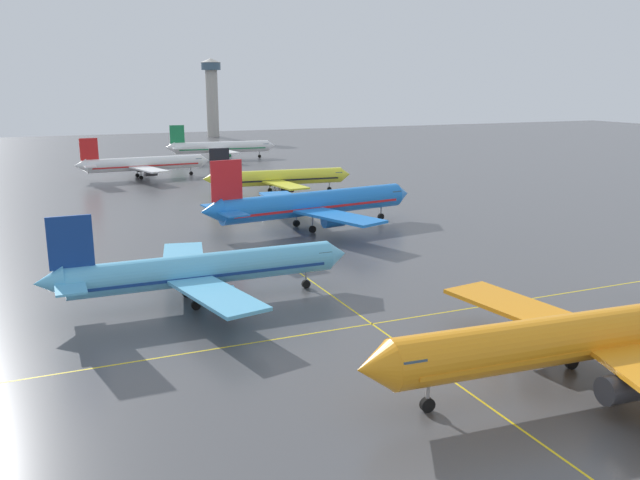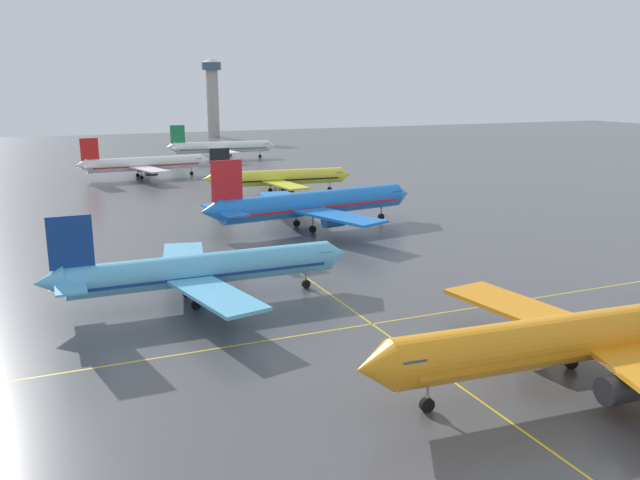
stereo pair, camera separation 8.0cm
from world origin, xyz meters
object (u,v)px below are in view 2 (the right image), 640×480
(airliner_front_gate, at_px, (583,337))
(airliner_second_row, at_px, (202,270))
(airliner_third_row, at_px, (312,204))
(airliner_distant_taxiway, at_px, (221,147))
(airliner_far_right_stand, at_px, (144,164))
(control_tower, at_px, (212,91))
(airliner_far_left_stand, at_px, (278,178))

(airliner_front_gate, relative_size, airliner_second_row, 1.11)
(airliner_third_row, bearing_deg, airliner_distant_taxiway, 83.22)
(airliner_front_gate, xyz_separation_m, airliner_far_right_stand, (-13.74, 132.79, -0.46))
(airliner_front_gate, height_order, airliner_far_right_stand, airliner_front_gate)
(airliner_distant_taxiway, bearing_deg, airliner_second_row, -105.69)
(airliner_second_row, distance_m, control_tower, 229.66)
(control_tower, bearing_deg, airliner_distant_taxiway, -102.76)
(airliner_front_gate, bearing_deg, control_tower, 82.19)
(airliner_distant_taxiway, distance_m, control_tower, 90.84)
(airliner_second_row, relative_size, airliner_distant_taxiway, 0.98)
(control_tower, bearing_deg, airliner_far_right_stand, -111.86)
(airliner_second_row, xyz_separation_m, control_tower, (57.54, 221.75, 16.19))
(airliner_second_row, xyz_separation_m, airliner_far_right_stand, (9.02, 100.84, -0.07))
(airliner_second_row, height_order, control_tower, control_tower)
(airliner_far_right_stand, height_order, control_tower, control_tower)
(airliner_front_gate, xyz_separation_m, control_tower, (34.78, 253.69, 15.80))
(airliner_second_row, height_order, airliner_third_row, airliner_third_row)
(airliner_second_row, relative_size, airliner_far_left_stand, 1.04)
(airliner_far_left_stand, distance_m, airliner_distant_taxiway, 70.08)
(airliner_third_row, relative_size, airliner_far_left_stand, 1.19)
(airliner_second_row, xyz_separation_m, airliner_distant_taxiway, (37.79, 134.56, 0.05))
(airliner_front_gate, relative_size, airliner_distant_taxiway, 1.09)
(airliner_second_row, bearing_deg, control_tower, 75.45)
(airliner_far_left_stand, xyz_separation_m, airliner_far_right_stand, (-22.90, 36.12, 0.08))
(airliner_third_row, bearing_deg, airliner_front_gate, -92.38)
(control_tower, bearing_deg, airliner_second_row, -104.55)
(airliner_front_gate, relative_size, airliner_third_row, 0.97)
(airliner_far_right_stand, relative_size, control_tower, 1.00)
(airliner_second_row, bearing_deg, airliner_third_row, 49.44)
(airliner_far_right_stand, bearing_deg, airliner_second_row, -95.11)
(airliner_third_row, distance_m, airliner_far_right_stand, 73.11)
(airliner_second_row, height_order, airliner_far_right_stand, airliner_second_row)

